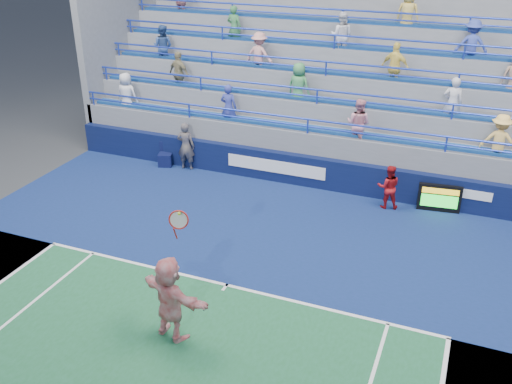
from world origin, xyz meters
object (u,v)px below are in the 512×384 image
at_px(judge_chair, 166,159).
at_px(line_judge, 186,146).
at_px(serve_speed_board, 439,198).
at_px(ball_girl, 388,187).
at_px(tennis_player, 170,298).

bearing_deg(judge_chair, line_judge, 1.70).
height_order(serve_speed_board, line_judge, line_judge).
bearing_deg(serve_speed_board, ball_girl, -167.41).
bearing_deg(judge_chair, ball_girl, -2.35).
relative_size(serve_speed_board, ball_girl, 0.91).
distance_m(serve_speed_board, tennis_player, 9.75).
bearing_deg(line_judge, judge_chair, -4.70).
height_order(line_judge, ball_girl, line_judge).
bearing_deg(ball_girl, serve_speed_board, 178.24).
relative_size(tennis_player, line_judge, 1.79).
xyz_separation_m(judge_chair, line_judge, (0.88, 0.03, 0.62)).
relative_size(serve_speed_board, line_judge, 0.74).
relative_size(serve_speed_board, tennis_player, 0.41).
bearing_deg(tennis_player, line_judge, 116.10).
relative_size(line_judge, ball_girl, 1.24).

